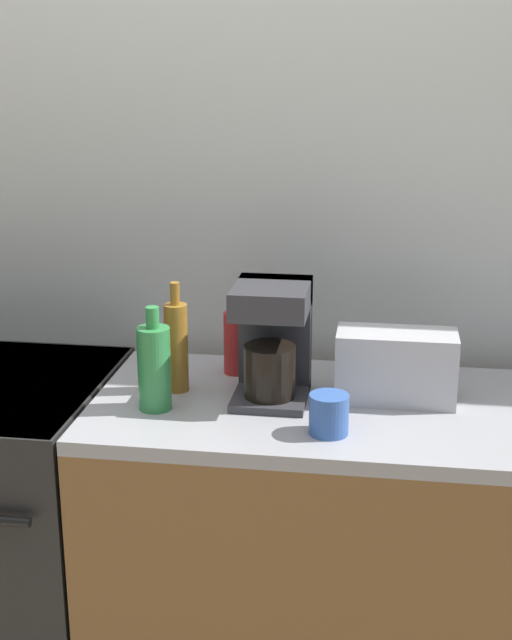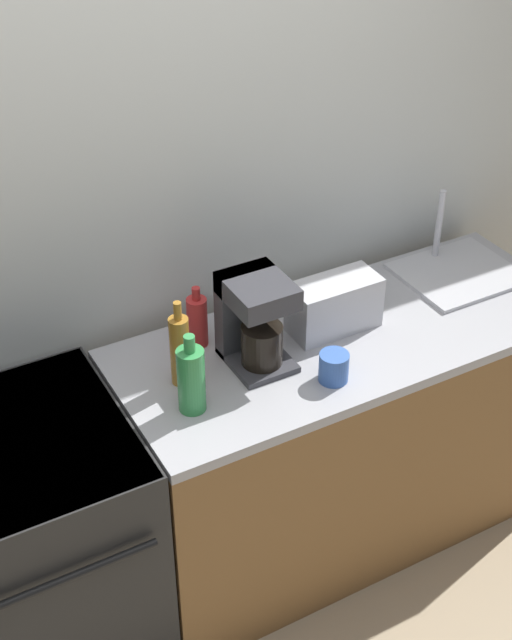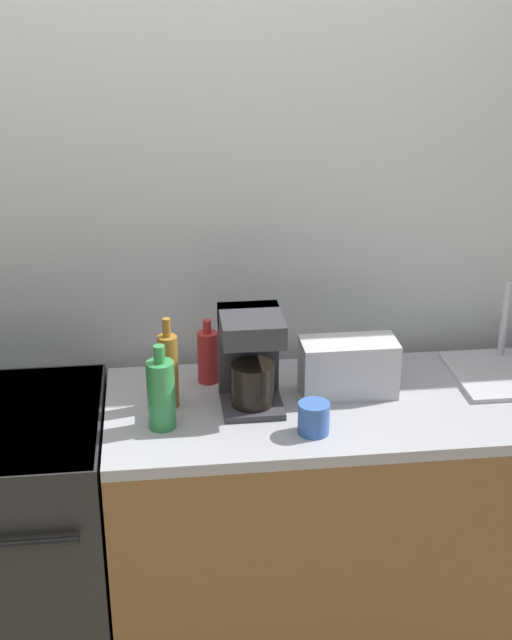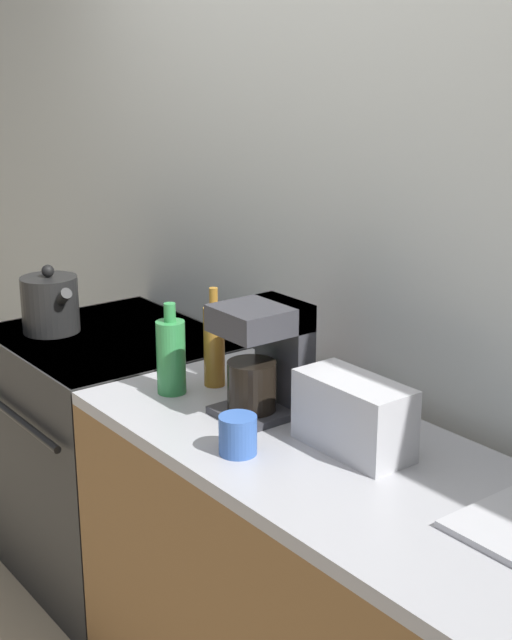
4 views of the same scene
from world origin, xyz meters
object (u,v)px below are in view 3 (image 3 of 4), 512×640
object	(u,v)px
toaster	(348,367)
bottle_green	(161,393)
bottle_red	(208,356)
cup_blue	(314,418)
coffee_maker	(250,355)
bottle_amber	(168,370)

from	to	relation	value
toaster	bottle_green	world-z (taller)	bottle_green
bottle_red	cup_blue	world-z (taller)	bottle_red
toaster	cup_blue	distance (m)	0.28
bottle_green	cup_blue	xyz separation A→B (m)	(0.44, -0.09, -0.06)
coffee_maker	bottle_red	world-z (taller)	coffee_maker
toaster	cup_blue	bearing A→B (deg)	-122.95
toaster	coffee_maker	xyz separation A→B (m)	(-0.31, -0.02, 0.07)
bottle_amber	bottle_red	size ratio (longest dim) A/B	1.35
coffee_maker	bottle_amber	distance (m)	0.25
toaster	coffee_maker	world-z (taller)	coffee_maker
toaster	bottle_red	size ratio (longest dim) A/B	1.40
toaster	bottle_green	bearing A→B (deg)	-166.05
bottle_red	cup_blue	distance (m)	0.47
coffee_maker	cup_blue	size ratio (longest dim) A/B	3.14
bottle_green	bottle_red	distance (m)	0.32
toaster	bottle_amber	xyz separation A→B (m)	(-0.56, -0.02, 0.03)
bottle_green	bottle_red	xyz separation A→B (m)	(0.16, 0.28, -0.02)
coffee_maker	bottle_green	xyz separation A→B (m)	(-0.28, -0.13, -0.05)
toaster	bottle_green	xyz separation A→B (m)	(-0.59, -0.15, 0.02)
bottle_red	toaster	bearing A→B (deg)	-17.40
cup_blue	bottle_red	bearing A→B (deg)	127.28
toaster	coffee_maker	bearing A→B (deg)	-176.28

